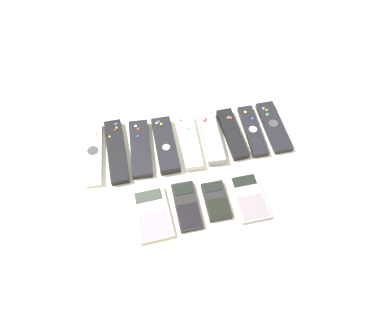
{
  "coord_description": "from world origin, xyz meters",
  "views": [
    {
      "loc": [
        -0.1,
        -0.53,
        0.88
      ],
      "look_at": [
        0.0,
        0.03,
        0.01
      ],
      "focal_mm": 35.0,
      "sensor_mm": 36.0,
      "label": 1
    }
  ],
  "objects_px": {
    "remote_1": "(116,151)",
    "remote_4": "(189,141)",
    "remote_6": "(232,133)",
    "calculator_1": "(187,206)",
    "calculator_2": "(216,201)",
    "remote_3": "(165,145)",
    "remote_5": "(211,137)",
    "remote_8": "(273,126)",
    "remote_2": "(140,148)",
    "remote_0": "(93,153)",
    "calculator_3": "(249,197)",
    "calculator_0": "(152,214)",
    "remote_7": "(252,131)"
  },
  "relations": [
    {
      "from": "remote_1",
      "to": "remote_4",
      "type": "distance_m",
      "value": 0.21
    },
    {
      "from": "remote_6",
      "to": "calculator_1",
      "type": "height_order",
      "value": "remote_6"
    },
    {
      "from": "calculator_2",
      "to": "remote_3",
      "type": "bearing_deg",
      "value": 116.11
    },
    {
      "from": "calculator_1",
      "to": "calculator_2",
      "type": "xyz_separation_m",
      "value": [
        0.08,
        0.0,
        0.0
      ]
    },
    {
      "from": "remote_5",
      "to": "calculator_2",
      "type": "bearing_deg",
      "value": -96.99
    },
    {
      "from": "remote_6",
      "to": "calculator_1",
      "type": "bearing_deg",
      "value": -133.0
    },
    {
      "from": "remote_1",
      "to": "calculator_1",
      "type": "bearing_deg",
      "value": -53.04
    },
    {
      "from": "remote_5",
      "to": "remote_8",
      "type": "xyz_separation_m",
      "value": [
        0.19,
        0.01,
        -0.0
      ]
    },
    {
      "from": "remote_2",
      "to": "remote_4",
      "type": "bearing_deg",
      "value": 1.62
    },
    {
      "from": "remote_0",
      "to": "remote_5",
      "type": "relative_size",
      "value": 1.15
    },
    {
      "from": "remote_2",
      "to": "remote_3",
      "type": "bearing_deg",
      "value": 0.3
    },
    {
      "from": "calculator_1",
      "to": "calculator_2",
      "type": "bearing_deg",
      "value": -1.09
    },
    {
      "from": "calculator_3",
      "to": "remote_5",
      "type": "bearing_deg",
      "value": 103.45
    },
    {
      "from": "remote_2",
      "to": "remote_5",
      "type": "distance_m",
      "value": 0.21
    },
    {
      "from": "remote_2",
      "to": "remote_4",
      "type": "distance_m",
      "value": 0.14
    },
    {
      "from": "remote_3",
      "to": "remote_4",
      "type": "relative_size",
      "value": 0.99
    },
    {
      "from": "remote_6",
      "to": "calculator_3",
      "type": "xyz_separation_m",
      "value": [
        -0.01,
        -0.21,
        -0.0
      ]
    },
    {
      "from": "remote_1",
      "to": "remote_6",
      "type": "height_order",
      "value": "remote_1"
    },
    {
      "from": "remote_2",
      "to": "calculator_1",
      "type": "xyz_separation_m",
      "value": [
        0.1,
        -0.21,
        -0.0
      ]
    },
    {
      "from": "remote_4",
      "to": "calculator_1",
      "type": "distance_m",
      "value": 0.21
    },
    {
      "from": "remote_3",
      "to": "calculator_1",
      "type": "bearing_deg",
      "value": -83.31
    },
    {
      "from": "remote_8",
      "to": "calculator_0",
      "type": "bearing_deg",
      "value": -152.34
    },
    {
      "from": "calculator_1",
      "to": "calculator_2",
      "type": "distance_m",
      "value": 0.08
    },
    {
      "from": "remote_1",
      "to": "remote_8",
      "type": "xyz_separation_m",
      "value": [
        0.47,
        0.01,
        -0.0
      ]
    },
    {
      "from": "remote_8",
      "to": "calculator_3",
      "type": "distance_m",
      "value": 0.26
    },
    {
      "from": "remote_0",
      "to": "remote_7",
      "type": "distance_m",
      "value": 0.47
    },
    {
      "from": "remote_0",
      "to": "calculator_1",
      "type": "distance_m",
      "value": 0.31
    },
    {
      "from": "remote_6",
      "to": "calculator_1",
      "type": "distance_m",
      "value": 0.27
    },
    {
      "from": "remote_2",
      "to": "remote_8",
      "type": "height_order",
      "value": "remote_2"
    },
    {
      "from": "remote_6",
      "to": "calculator_2",
      "type": "height_order",
      "value": "remote_6"
    },
    {
      "from": "remote_5",
      "to": "calculator_3",
      "type": "bearing_deg",
      "value": -73.22
    },
    {
      "from": "remote_4",
      "to": "remote_3",
      "type": "bearing_deg",
      "value": -178.26
    },
    {
      "from": "remote_7",
      "to": "calculator_1",
      "type": "relative_size",
      "value": 1.3
    },
    {
      "from": "remote_0",
      "to": "remote_3",
      "type": "relative_size",
      "value": 1.12
    },
    {
      "from": "remote_4",
      "to": "calculator_3",
      "type": "xyz_separation_m",
      "value": [
        0.13,
        -0.21,
        -0.0
      ]
    },
    {
      "from": "remote_6",
      "to": "calculator_3",
      "type": "height_order",
      "value": "remote_6"
    },
    {
      "from": "remote_0",
      "to": "remote_8",
      "type": "xyz_separation_m",
      "value": [
        0.53,
        0.0,
        0.0
      ]
    },
    {
      "from": "remote_1",
      "to": "calculator_0",
      "type": "bearing_deg",
      "value": -72.57
    },
    {
      "from": "remote_4",
      "to": "remote_5",
      "type": "distance_m",
      "value": 0.07
    },
    {
      "from": "remote_4",
      "to": "calculator_0",
      "type": "relative_size",
      "value": 1.27
    },
    {
      "from": "remote_8",
      "to": "remote_0",
      "type": "bearing_deg",
      "value": 178.59
    },
    {
      "from": "remote_3",
      "to": "calculator_0",
      "type": "xyz_separation_m",
      "value": [
        -0.06,
        -0.21,
        -0.01
      ]
    },
    {
      "from": "remote_0",
      "to": "remote_3",
      "type": "height_order",
      "value": "remote_3"
    },
    {
      "from": "remote_4",
      "to": "remote_7",
      "type": "distance_m",
      "value": 0.19
    },
    {
      "from": "remote_7",
      "to": "calculator_2",
      "type": "relative_size",
      "value": 1.64
    },
    {
      "from": "remote_0",
      "to": "remote_7",
      "type": "xyz_separation_m",
      "value": [
        0.47,
        0.0,
        0.0
      ]
    },
    {
      "from": "calculator_2",
      "to": "remote_7",
      "type": "bearing_deg",
      "value": 51.75
    },
    {
      "from": "remote_3",
      "to": "calculator_0",
      "type": "distance_m",
      "value": 0.22
    },
    {
      "from": "remote_8",
      "to": "calculator_3",
      "type": "height_order",
      "value": "remote_8"
    },
    {
      "from": "remote_2",
      "to": "calculator_3",
      "type": "xyz_separation_m",
      "value": [
        0.27,
        -0.21,
        -0.0
      ]
    }
  ]
}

